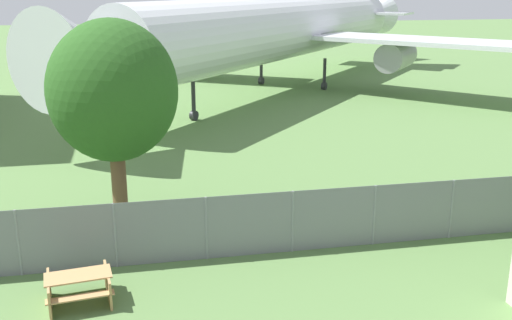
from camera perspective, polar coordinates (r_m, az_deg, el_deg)
The scene contains 4 objects.
perimeter_fence at distance 17.70m, azimuth 3.49°, elevation -5.87°, with size 56.07×0.07×1.90m.
airplane at distance 45.10m, azimuth 2.79°, elevation 12.42°, with size 32.76×38.01×13.55m.
picnic_bench_near_cabin at distance 15.79m, azimuth -16.52°, elevation -11.38°, with size 1.78×1.60×0.76m.
tree_near_hangar at distance 19.15m, azimuth -13.47°, elevation 6.35°, with size 4.03×4.03×6.70m.
Camera 1 is at (-4.30, -6.12, 7.65)m, focal length 42.00 mm.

